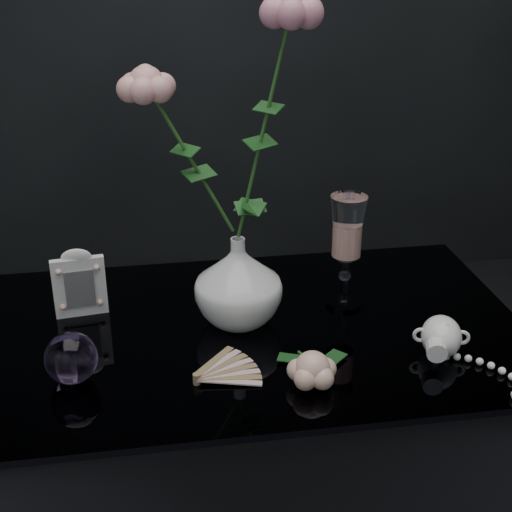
{
  "coord_description": "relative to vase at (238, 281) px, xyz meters",
  "views": [
    {
      "loc": [
        -0.12,
        -1.02,
        1.41
      ],
      "look_at": [
        0.04,
        0.01,
        0.92
      ],
      "focal_mm": 50.0,
      "sensor_mm": 36.0,
      "label": 1
    }
  ],
  "objects": [
    {
      "name": "table",
      "position": [
        -0.02,
        -0.03,
        -0.46
      ],
      "size": [
        1.05,
        0.58,
        0.76
      ],
      "color": "black",
      "rests_on": "ground"
    },
    {
      "name": "vase",
      "position": [
        0.0,
        0.0,
        0.0
      ],
      "size": [
        0.21,
        0.21,
        0.16
      ],
      "primitive_type": "imported",
      "rotation": [
        0.0,
        0.0,
        -0.43
      ],
      "color": "white",
      "rests_on": "table"
    },
    {
      "name": "wine_glass",
      "position": [
        0.2,
        0.03,
        0.03
      ],
      "size": [
        0.07,
        0.07,
        0.21
      ],
      "primitive_type": null,
      "rotation": [
        0.0,
        0.0,
        -0.07
      ],
      "color": "white",
      "rests_on": "table"
    },
    {
      "name": "picture_frame",
      "position": [
        -0.28,
        0.07,
        -0.02
      ],
      "size": [
        0.11,
        0.09,
        0.13
      ],
      "primitive_type": null,
      "rotation": [
        0.0,
        0.0,
        0.12
      ],
      "color": "white",
      "rests_on": "table"
    },
    {
      "name": "paperweight",
      "position": [
        -0.28,
        -0.14,
        -0.04
      ],
      "size": [
        0.1,
        0.1,
        0.08
      ],
      "primitive_type": null,
      "rotation": [
        0.0,
        0.0,
        0.27
      ],
      "color": "#9D71B8",
      "rests_on": "table"
    },
    {
      "name": "paper_fan",
      "position": [
        -0.09,
        -0.18,
        -0.07
      ],
      "size": [
        0.23,
        0.2,
        0.02
      ],
      "primitive_type": null,
      "rotation": [
        0.0,
        0.0,
        0.24
      ],
      "color": "beige",
      "rests_on": "table"
    },
    {
      "name": "loose_rose",
      "position": [
        0.08,
        -0.21,
        -0.05
      ],
      "size": [
        0.16,
        0.19,
        0.06
      ],
      "primitive_type": null,
      "rotation": [
        0.0,
        0.0,
        0.22
      ],
      "color": "beige",
      "rests_on": "table"
    },
    {
      "name": "pearl_jar",
      "position": [
        0.32,
        -0.15,
        -0.05
      ],
      "size": [
        0.29,
        0.29,
        0.07
      ],
      "primitive_type": null,
      "rotation": [
        0.0,
        0.0,
        -0.28
      ],
      "color": "white",
      "rests_on": "table"
    },
    {
      "name": "roses",
      "position": [
        -0.01,
        -0.0,
        0.28
      ],
      "size": [
        0.3,
        0.11,
        0.45
      ],
      "color": "pink",
      "rests_on": "vase"
    }
  ]
}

